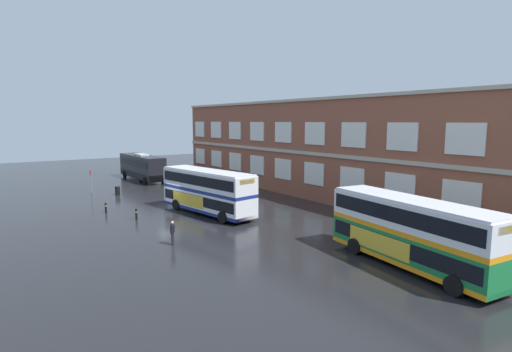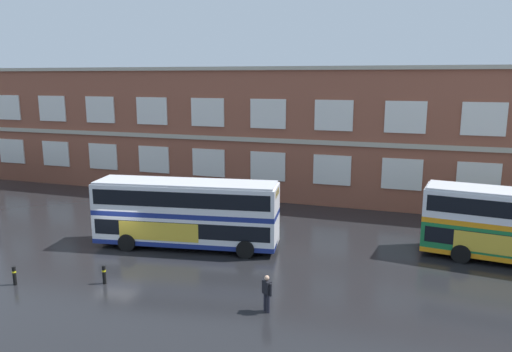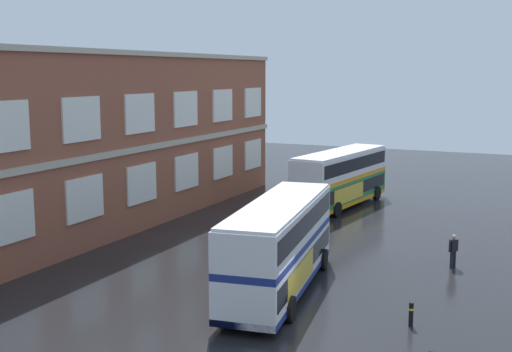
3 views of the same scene
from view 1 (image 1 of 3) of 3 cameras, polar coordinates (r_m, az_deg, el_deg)
The scene contains 10 objects.
ground_plane at distance 40.83m, azimuth -9.18°, elevation -4.35°, with size 120.00×120.00×0.00m, color black.
brick_terminal_building at distance 47.37m, azimuth 9.70°, elevation 3.84°, with size 52.69×8.19×10.97m.
double_decker_near at distance 37.29m, azimuth -6.96°, elevation -2.11°, with size 11.26×4.22×4.07m.
double_decker_middle at distance 25.28m, azimuth 21.19°, elevation -7.38°, with size 11.23×3.92×4.07m.
touring_coach at distance 60.70m, azimuth -15.93°, elevation 1.25°, with size 12.04×3.04×3.80m.
waiting_passenger at distance 28.61m, azimuth -11.79°, elevation -7.78°, with size 0.59×0.44×1.70m.
bus_stand_flag at distance 51.85m, azimuth -22.46°, elevation -0.43°, with size 0.44×0.10×2.70m.
station_litter_bin at distance 49.33m, azimuth -19.11°, elevation -1.97°, with size 0.60×0.60×1.03m.
safety_bollard_west at distance 36.63m, azimuth -16.67°, elevation -5.21°, with size 0.19×0.19×0.95m.
safety_bollard_east at distance 40.13m, azimuth -20.60°, elevation -4.26°, with size 0.19×0.19×0.95m.
Camera 1 is at (36.04, -15.19, 8.55)m, focal length 28.10 mm.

